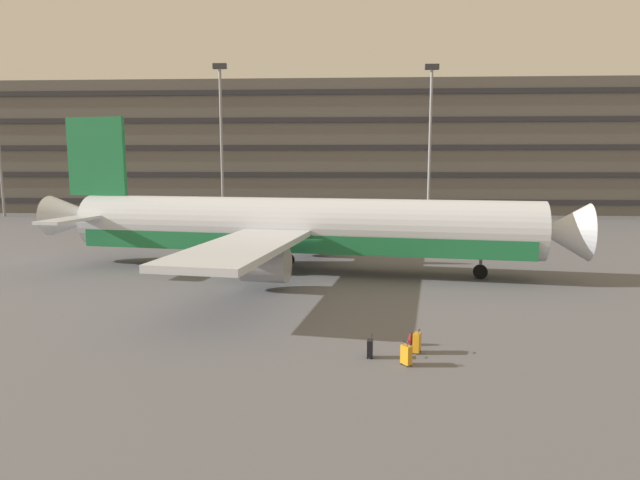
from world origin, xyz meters
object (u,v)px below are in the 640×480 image
(airliner, at_px, (294,228))
(backpack_teal, at_px, (410,339))
(suitcase_navy, at_px, (406,355))
(suitcase_laid_flat, at_px, (370,348))
(suitcase_small, at_px, (417,342))

(airliner, distance_m, backpack_teal, 16.51)
(airliner, distance_m, suitcase_navy, 18.46)
(suitcase_navy, bearing_deg, airliner, 108.66)
(suitcase_laid_flat, distance_m, suitcase_navy, 1.48)
(suitcase_small, bearing_deg, suitcase_laid_flat, -161.15)
(suitcase_laid_flat, xyz_separation_m, backpack_teal, (1.70, 1.57, -0.14))
(suitcase_navy, bearing_deg, suitcase_laid_flat, 150.94)
(suitcase_small, bearing_deg, backpack_teal, 98.49)
(suitcase_laid_flat, bearing_deg, airliner, 105.35)
(airliner, bearing_deg, suitcase_small, -68.17)
(suitcase_laid_flat, relative_size, suitcase_small, 0.95)
(suitcase_small, bearing_deg, suitcase_navy, -112.20)
(suitcase_small, height_order, suitcase_navy, suitcase_small)
(suitcase_laid_flat, height_order, suitcase_navy, same)
(suitcase_small, xyz_separation_m, suitcase_navy, (-0.55, -1.35, -0.02))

